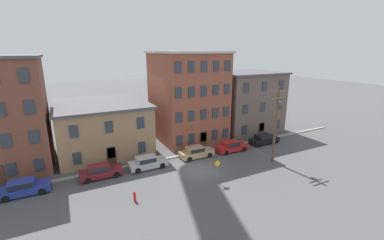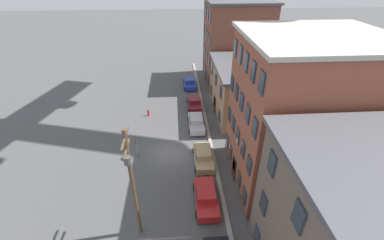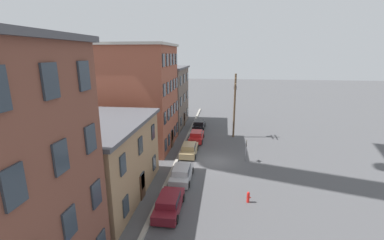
{
  "view_description": "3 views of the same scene",
  "coord_description": "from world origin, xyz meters",
  "views": [
    {
      "loc": [
        -12.87,
        -23.71,
        13.32
      ],
      "look_at": [
        0.7,
        2.8,
        5.22
      ],
      "focal_mm": 24.0,
      "sensor_mm": 36.0,
      "label": 1
    },
    {
      "loc": [
        21.67,
        0.85,
        17.38
      ],
      "look_at": [
        -0.47,
        2.35,
        3.76
      ],
      "focal_mm": 24.0,
      "sensor_mm": 36.0,
      "label": 2
    },
    {
      "loc": [
        -27.49,
        -0.68,
        11.98
      ],
      "look_at": [
        1.85,
        3.02,
        4.33
      ],
      "focal_mm": 24.0,
      "sensor_mm": 36.0,
      "label": 3
    }
  ],
  "objects": [
    {
      "name": "apartment_midblock",
      "position": [
        -8.49,
        11.69,
        3.33
      ],
      "size": [
        11.72,
        11.9,
        6.63
      ],
      "color": "#9E7A56",
      "rests_on": "ground_plane"
    },
    {
      "name": "ground_plane",
      "position": [
        0.0,
        0.0,
        0.0
      ],
      "size": [
        200.0,
        200.0,
        0.0
      ],
      "primitive_type": "plane",
      "color": "#4C4C4F"
    },
    {
      "name": "apartment_corner",
      "position": [
        -19.6,
        10.68,
        6.43
      ],
      "size": [
        10.25,
        9.87,
        12.84
      ],
      "color": "brown",
      "rests_on": "ground_plane"
    },
    {
      "name": "kerb_strip",
      "position": [
        0.0,
        4.5,
        0.08
      ],
      "size": [
        56.0,
        0.36,
        0.16
      ],
      "primitive_type": "cube",
      "color": "#9E998E",
      "rests_on": "ground_plane"
    },
    {
      "name": "fire_hydrant",
      "position": [
        -8.1,
        -2.93,
        0.48
      ],
      "size": [
        0.24,
        0.34,
        0.96
      ],
      "color": "red",
      "rests_on": "ground_plane"
    },
    {
      "name": "car_maroon",
      "position": [
        -10.19,
        3.31,
        0.75
      ],
      "size": [
        4.4,
        1.92,
        1.43
      ],
      "color": "maroon",
      "rests_on": "ground_plane"
    },
    {
      "name": "car_red",
      "position": [
        6.83,
        3.0,
        0.75
      ],
      "size": [
        4.4,
        1.92,
        1.43
      ],
      "color": "#B21E1E",
      "rests_on": "ground_plane"
    },
    {
      "name": "utility_pole",
      "position": [
        9.33,
        -2.23,
        5.22
      ],
      "size": [
        2.4,
        0.44,
        9.3
      ],
      "color": "brown",
      "rests_on": "ground_plane"
    },
    {
      "name": "car_silver",
      "position": [
        -4.96,
        3.17,
        0.75
      ],
      "size": [
        4.4,
        1.92,
        1.43
      ],
      "color": "#B7B7BC",
      "rests_on": "ground_plane"
    },
    {
      "name": "caution_sign",
      "position": [
        0.46,
        -3.37,
        1.69
      ],
      "size": [
        0.88,
        0.08,
        2.56
      ],
      "color": "slate",
      "rests_on": "ground_plane"
    },
    {
      "name": "car_tan",
      "position": [
        1.56,
        3.34,
        0.75
      ],
      "size": [
        4.4,
        1.92,
        1.43
      ],
      "color": "tan",
      "rests_on": "ground_plane"
    },
    {
      "name": "apartment_far",
      "position": [
        4.1,
        11.02,
        6.62
      ],
      "size": [
        9.79,
        10.57,
        13.22
      ],
      "color": "brown",
      "rests_on": "ground_plane"
    },
    {
      "name": "car_blue",
      "position": [
        -17.21,
        3.06,
        0.75
      ],
      "size": [
        4.4,
        1.92,
        1.43
      ],
      "color": "#233899",
      "rests_on": "ground_plane"
    }
  ]
}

